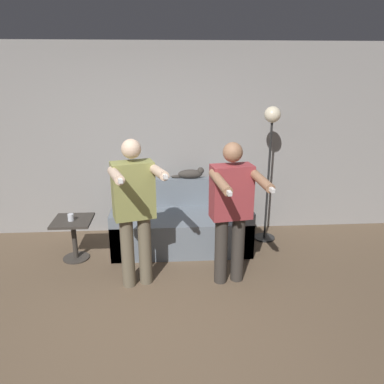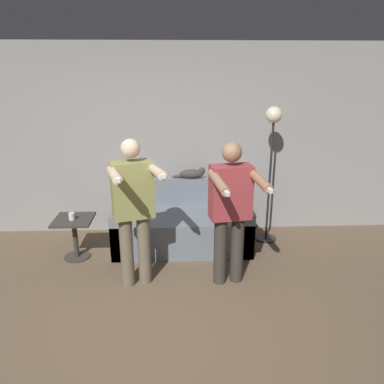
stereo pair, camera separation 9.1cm
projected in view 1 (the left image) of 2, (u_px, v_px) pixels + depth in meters
ground_plane at (152, 343)px, 3.23m from camera, size 16.00×16.00×0.00m
wall_back at (155, 142)px, 5.14m from camera, size 10.00×0.05×2.60m
couch at (181, 225)px, 4.96m from camera, size 1.76×0.87×0.83m
person_left at (134, 205)px, 3.82m from camera, size 0.60×0.76×1.61m
person_right at (232, 206)px, 3.89m from camera, size 0.57×0.73×1.56m
cat at (191, 174)px, 5.09m from camera, size 0.45×0.13×0.15m
floor_lamp at (271, 141)px, 4.80m from camera, size 0.29×0.29×1.81m
side_table at (73, 231)px, 4.56m from camera, size 0.46×0.46×0.52m
cup at (71, 217)px, 4.47m from camera, size 0.07×0.07×0.08m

